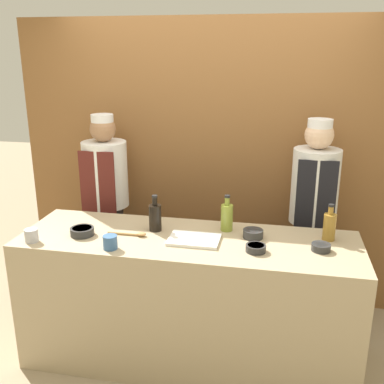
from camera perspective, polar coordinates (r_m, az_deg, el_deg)
The scene contains 16 objects.
ground_plane at distance 3.49m, azimuth -0.49°, elevation -20.20°, with size 14.00×14.00×0.00m, color tan.
cabinet_wall at distance 3.90m, azimuth 2.63°, elevation 3.65°, with size 3.34×0.18×2.40m.
counter at distance 3.22m, azimuth -0.51°, elevation -13.58°, with size 2.27×0.71×0.94m.
sauce_bowl_orange at distance 2.93m, azimuth 16.06°, elevation -6.72°, with size 0.12×0.12×0.05m.
sauce_bowl_brown at distance 2.84m, azimuth 8.10°, elevation -7.03°, with size 0.13×0.13×0.04m.
sauce_bowl_yellow at distance 3.14m, azimuth -13.78°, elevation -4.83°, with size 0.16×0.16×0.05m.
sauce_bowl_red at distance 3.03m, azimuth 7.76°, elevation -5.21°, with size 0.13×0.13×0.06m.
cutting_board at distance 2.96m, azimuth 0.27°, elevation -6.05°, with size 0.33×0.24×0.02m.
bottle_oil at distance 3.11m, azimuth 4.45°, elevation -3.14°, with size 0.08×0.08×0.26m.
bottle_soy at distance 3.11m, azimuth -4.70°, elevation -3.15°, with size 0.09×0.09×0.26m.
bottle_vinegar at distance 3.09m, azimuth 17.05°, elevation -4.15°, with size 0.08×0.08×0.25m.
cup_steel at distance 3.12m, azimuth -19.71°, elevation -5.22°, with size 0.09×0.09×0.09m.
cup_blue at distance 2.89m, azimuth -10.35°, elevation -6.29°, with size 0.09×0.09×0.09m.
wooden_spoon at distance 3.07m, azimuth -7.51°, elevation -5.30°, with size 0.27×0.05×0.03m.
chef_left at distance 3.87m, azimuth -10.72°, elevation -1.52°, with size 0.37×0.37×1.65m.
chef_right at distance 3.61m, azimuth 15.02°, elevation -3.08°, with size 0.36×0.36×1.66m.
Camera 1 is at (0.57, -2.70, 2.14)m, focal length 42.00 mm.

